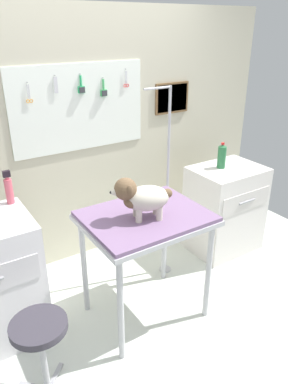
# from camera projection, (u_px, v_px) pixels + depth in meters

# --- Properties ---
(ground) EXTENTS (4.40, 4.00, 0.04)m
(ground) POSITION_uv_depth(u_px,v_px,m) (167.00, 323.00, 2.91)
(ground) COLOR silver
(rear_wall_panel) EXTENTS (4.00, 0.11, 2.30)m
(rear_wall_panel) POSITION_uv_depth(u_px,v_px,m) (89.00, 140.00, 3.40)
(rear_wall_panel) COLOR beige
(rear_wall_panel) RESTS_ON ground
(grooming_table) EXTENTS (0.89, 0.69, 0.89)m
(grooming_table) POSITION_uv_depth(u_px,v_px,m) (146.00, 226.00, 2.68)
(grooming_table) COLOR #B7B7BC
(grooming_table) RESTS_ON ground
(grooming_arm) EXTENTS (0.29, 0.11, 1.71)m
(grooming_arm) POSITION_uv_depth(u_px,v_px,m) (166.00, 194.00, 3.18)
(grooming_arm) COLOR #B7B7BC
(grooming_arm) RESTS_ON ground
(dog) EXTENTS (0.42, 0.29, 0.31)m
(dog) POSITION_uv_depth(u_px,v_px,m) (141.00, 197.00, 2.51)
(dog) COLOR beige
(dog) RESTS_ON grooming_table
(cabinet_right) EXTENTS (0.68, 0.54, 0.88)m
(cabinet_right) POSITION_uv_depth(u_px,v_px,m) (224.00, 209.00, 3.71)
(cabinet_right) COLOR silver
(cabinet_right) RESTS_ON ground
(stool) EXTENTS (0.34, 0.34, 0.57)m
(stool) POSITION_uv_depth(u_px,v_px,m) (40.00, 337.00, 2.16)
(stool) COLOR #9E9EA3
(stool) RESTS_ON ground
(conditioner_bottle) EXTENTS (0.06, 0.06, 0.25)m
(conditioner_bottle) POSITION_uv_depth(u_px,v_px,m) (9.00, 189.00, 2.65)
(conditioner_bottle) COLOR #CF5263
(conditioner_bottle) RESTS_ON counter_left
(soda_bottle) EXTENTS (0.08, 0.08, 0.25)m
(soda_bottle) POSITION_uv_depth(u_px,v_px,m) (222.00, 156.00, 3.49)
(soda_bottle) COLOR #286E3E
(soda_bottle) RESTS_ON cabinet_right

